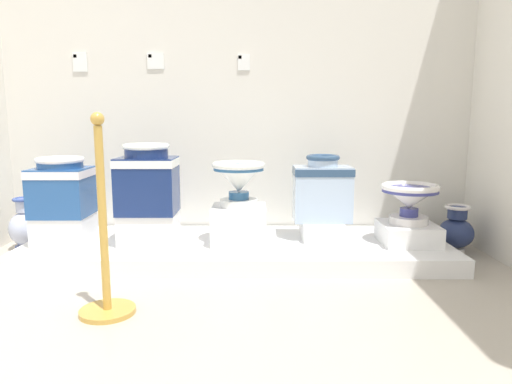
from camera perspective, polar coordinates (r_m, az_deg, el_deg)
ground_plane at (r=1.93m, az=-3.95°, el=-20.76°), size 5.54×5.39×0.02m
wall_back at (r=3.64m, az=-1.91°, el=18.25°), size 3.74×0.06×3.06m
display_platform at (r=3.22m, az=-2.12°, el=-7.04°), size 2.87×0.91×0.11m
plinth_block_broad_patterned at (r=3.38m, az=-22.35°, el=-4.26°), size 0.35×0.31×0.19m
antique_toilet_broad_patterned at (r=3.33m, az=-22.66°, el=0.81°), size 0.36×0.33×0.39m
plinth_block_pale_glazed at (r=3.20m, az=-12.81°, el=-4.36°), size 0.37×0.28×0.21m
antique_toilet_pale_glazed at (r=3.14m, az=-13.03°, el=1.75°), size 0.39×0.32×0.46m
plinth_block_leftmost at (r=3.13m, az=-1.86°, el=-4.04°), size 0.36×0.35×0.25m
antique_toilet_leftmost at (r=3.08m, az=-1.89°, el=1.74°), size 0.36×0.36×0.30m
plinth_block_central_ornate at (r=3.30m, az=8.34°, el=-4.56°), size 0.28×0.37×0.12m
antique_toilet_central_ornate at (r=3.24m, az=8.45°, el=0.49°), size 0.40×0.26×0.46m
plinth_block_rightmost at (r=3.29m, az=18.52°, el=-4.88°), size 0.36×0.37×0.13m
antique_toilet_rightmost at (r=3.25m, az=18.74°, el=-0.62°), size 0.38×0.38×0.27m
info_placard_first at (r=3.82m, az=-20.69°, el=14.82°), size 0.11×0.01×0.14m
info_placard_second at (r=3.66m, az=-12.06°, el=15.59°), size 0.13×0.01×0.12m
info_placard_third at (r=3.58m, az=-1.25°, el=15.78°), size 0.09×0.01×0.12m
decorative_vase_corner at (r=3.77m, az=-26.43°, el=-3.87°), size 0.22×0.22×0.38m
decorative_vase_spare at (r=3.61m, az=23.78°, el=-4.39°), size 0.25×0.25×0.34m
stanchion_post_near_left at (r=2.37m, az=-17.93°, el=-8.00°), size 0.27×0.27×0.98m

